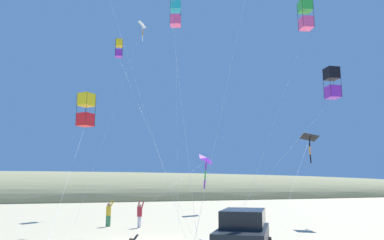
{
  "coord_description": "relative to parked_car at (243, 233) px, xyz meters",
  "views": [
    {
      "loc": [
        -18.0,
        3.7,
        2.88
      ],
      "look_at": [
        6.74,
        -5.1,
        7.54
      ],
      "focal_mm": 33.73,
      "sensor_mm": 36.0,
      "label": 1
    }
  ],
  "objects": [
    {
      "name": "kite_box_magenta_far_left",
      "position": [
        3.24,
        -7.74,
        7.77
      ],
      "size": [
        1.74,
        9.14,
        9.65
      ],
      "color": "black",
      "rests_on": "ground_plane"
    },
    {
      "name": "kite_box_long_streamer_right",
      "position": [
        10.64,
        5.71,
        6.67
      ],
      "size": [
        13.3,
        2.39,
        8.71
      ],
      "color": "yellow",
      "rests_on": "ground_plane"
    },
    {
      "name": "kite_delta_teal_far_right",
      "position": [
        8.85,
        -10.3,
        5.31
      ],
      "size": [
        11.47,
        11.03,
        6.64
      ],
      "color": "black",
      "rests_on": "ground_plane"
    },
    {
      "name": "person_adult_flyer",
      "position": [
        11.27,
        1.87,
        -0.02
      ],
      "size": [
        0.62,
        0.58,
        1.72
      ],
      "color": "silver",
      "rests_on": "ground_plane"
    },
    {
      "name": "person_child_grey_jacket",
      "position": [
        12.67,
        3.75,
        -0.01
      ],
      "size": [
        0.57,
        0.62,
        1.73
      ],
      "color": "#3D7F51",
      "rests_on": "ground_plane"
    },
    {
      "name": "parked_car",
      "position": [
        0.0,
        0.0,
        0.0
      ],
      "size": [
        4.61,
        3.91,
        1.85
      ],
      "color": "black",
      "rests_on": "ground_plane"
    },
    {
      "name": "kite_delta_striped_overhead",
      "position": [
        20.6,
        -6.76,
        4.28
      ],
      "size": [
        11.92,
        11.82,
        5.88
      ],
      "color": "purple",
      "rests_on": "ground_plane"
    },
    {
      "name": "dune_ridge_grassy",
      "position": [
        59.71,
        3.19,
        -0.95
      ],
      "size": [
        28.0,
        240.0,
        10.34
      ],
      "primitive_type": "ellipsoid",
      "color": "#938E60",
      "rests_on": "ground_plane"
    },
    {
      "name": "kite_box_orange_high_right",
      "position": [
        13.75,
        -1.27,
        16.02
      ],
      "size": [
        3.83,
        1.21,
        18.07
      ],
      "color": "#1EB7C6",
      "rests_on": "ground_plane"
    },
    {
      "name": "kite_box_black_fish_shape",
      "position": [
        3.17,
        -6.09,
        11.75
      ],
      "size": [
        3.58,
        7.26,
        13.59
      ],
      "color": "green",
      "rests_on": "ground_plane"
    },
    {
      "name": "kite_delta_checkered_midright",
      "position": [
        26.33,
        -1.02,
        20.42
      ],
      "size": [
        12.26,
        7.58,
        21.89
      ],
      "color": "white",
      "rests_on": "ground_plane"
    },
    {
      "name": "kite_box_white_trailing",
      "position": [
        12.93,
        3.42,
        12.01
      ],
      "size": [
        10.6,
        2.79,
        13.66
      ],
      "color": "yellow",
      "rests_on": "ground_plane"
    }
  ]
}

